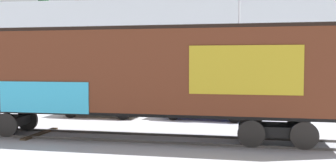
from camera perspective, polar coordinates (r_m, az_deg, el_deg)
The scene contains 7 objects.
ground_plane at distance 15.19m, azimuth -8.19°, elevation -7.69°, with size 260.00×260.00×0.00m, color #B2B5BC.
track at distance 14.92m, azimuth -4.44°, elevation -7.71°, with size 59.98×5.76×0.08m.
freight_car at distance 14.76m, azimuth -5.98°, elevation 1.64°, with size 16.28×3.92×4.20m.
flagpole at distance 25.49m, azimuth 10.56°, elevation 9.24°, with size 1.06×0.76×9.16m.
hillside at distance 72.75m, azimuth 4.56°, elevation 5.56°, with size 156.02×37.33×16.54m.
parked_car_tan at distance 20.90m, azimuth -9.38°, elevation -2.31°, with size 4.44×2.36×1.70m.
parked_car_blue at distance 19.85m, azimuth 5.52°, elevation -2.53°, with size 4.68×2.57×1.81m.
Camera 1 is at (4.14, -14.33, 2.88)m, focal length 42.10 mm.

